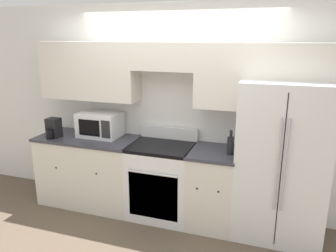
% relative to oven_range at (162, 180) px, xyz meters
% --- Properties ---
extents(ground_plane, '(12.00, 12.00, 0.00)m').
position_rel_oven_range_xyz_m(ground_plane, '(0.08, -0.31, -0.47)').
color(ground_plane, brown).
extents(wall_back, '(8.00, 0.39, 2.60)m').
position_rel_oven_range_xyz_m(wall_back, '(0.09, 0.28, 1.02)').
color(wall_back, white).
rests_on(wall_back, ground_plane).
extents(lower_cabinets_left, '(1.32, 0.64, 0.93)m').
position_rel_oven_range_xyz_m(lower_cabinets_left, '(-1.03, 0.00, -0.00)').
color(lower_cabinets_left, silver).
rests_on(lower_cabinets_left, ground_plane).
extents(lower_cabinets_right, '(0.55, 0.64, 0.93)m').
position_rel_oven_range_xyz_m(lower_cabinets_right, '(0.64, -0.00, -0.00)').
color(lower_cabinets_right, silver).
rests_on(lower_cabinets_right, ground_plane).
extents(oven_range, '(0.76, 0.65, 1.09)m').
position_rel_oven_range_xyz_m(oven_range, '(0.00, 0.00, 0.00)').
color(oven_range, white).
rests_on(oven_range, ground_plane).
extents(refrigerator, '(0.94, 0.77, 1.77)m').
position_rel_oven_range_xyz_m(refrigerator, '(1.38, 0.06, 0.41)').
color(refrigerator, white).
rests_on(refrigerator, ground_plane).
extents(microwave, '(0.53, 0.37, 0.32)m').
position_rel_oven_range_xyz_m(microwave, '(-0.89, 0.10, 0.62)').
color(microwave, white).
rests_on(microwave, lower_cabinets_left).
extents(bottle, '(0.07, 0.07, 0.28)m').
position_rel_oven_range_xyz_m(bottle, '(0.83, -0.04, 0.57)').
color(bottle, black).
rests_on(bottle, lower_cabinets_right).
extents(electric_kettle, '(0.16, 0.20, 0.25)m').
position_rel_oven_range_xyz_m(electric_kettle, '(-1.44, -0.14, 0.58)').
color(electric_kettle, black).
rests_on(electric_kettle, lower_cabinets_left).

